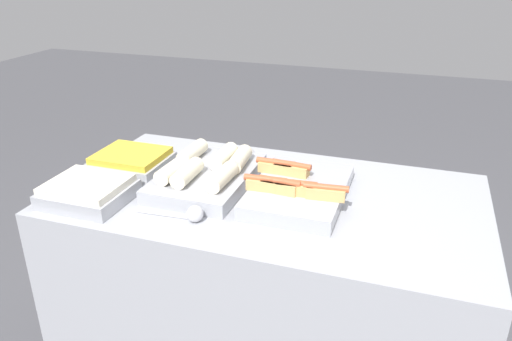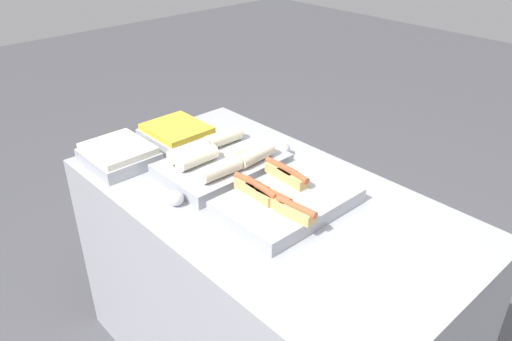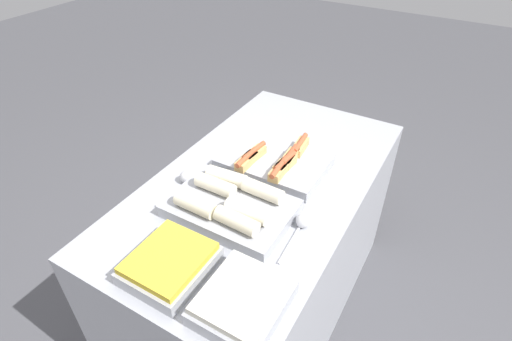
# 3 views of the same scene
# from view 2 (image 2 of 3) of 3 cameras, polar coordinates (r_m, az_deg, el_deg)

# --- Properties ---
(counter) EXTENTS (1.45, 0.81, 0.86)m
(counter) POSITION_cam_2_polar(r_m,az_deg,el_deg) (1.99, 0.99, -13.47)
(counter) COLOR #A8AAB2
(counter) RESTS_ON ground_plane
(tray_hotdogs) EXTENTS (0.35, 0.44, 0.10)m
(tray_hotdogs) POSITION_cam_2_polar(r_m,az_deg,el_deg) (1.65, 3.39, -3.30)
(tray_hotdogs) COLOR #A8AAB2
(tray_hotdogs) RESTS_ON counter
(tray_wraps) EXTENTS (0.30, 0.45, 0.11)m
(tray_wraps) POSITION_cam_2_polar(r_m,az_deg,el_deg) (1.86, -3.88, 1.02)
(tray_wraps) COLOR #A8AAB2
(tray_wraps) RESTS_ON counter
(tray_side_front) EXTENTS (0.27, 0.23, 0.07)m
(tray_side_front) POSITION_cam_2_polar(r_m,az_deg,el_deg) (1.99, -15.42, 1.77)
(tray_side_front) COLOR #A8AAB2
(tray_side_front) RESTS_ON counter
(tray_side_back) EXTENTS (0.27, 0.23, 0.07)m
(tray_side_back) POSITION_cam_2_polar(r_m,az_deg,el_deg) (2.11, -9.00, 4.12)
(tray_side_back) COLOR #A8AAB2
(tray_side_back) RESTS_ON counter
(serving_spoon_near) EXTENTS (0.23, 0.05, 0.05)m
(serving_spoon_near) POSITION_cam_2_polar(r_m,az_deg,el_deg) (1.69, -9.35, -3.07)
(serving_spoon_near) COLOR silver
(serving_spoon_near) RESTS_ON counter
(serving_spoon_far) EXTENTS (0.21, 0.05, 0.05)m
(serving_spoon_far) POSITION_cam_2_polar(r_m,az_deg,el_deg) (1.99, 2.97, 2.46)
(serving_spoon_far) COLOR silver
(serving_spoon_far) RESTS_ON counter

